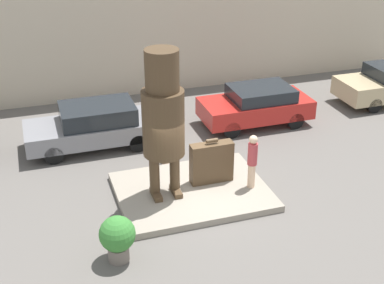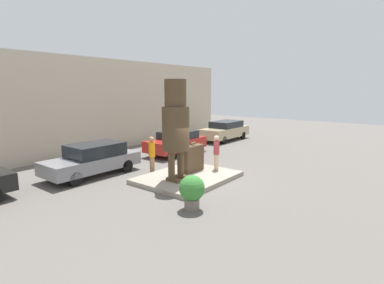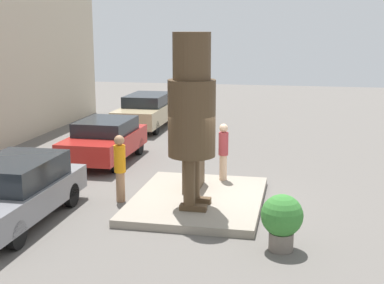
{
  "view_description": "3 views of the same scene",
  "coord_description": "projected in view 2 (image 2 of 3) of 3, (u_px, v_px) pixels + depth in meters",
  "views": [
    {
      "loc": [
        -4.14,
        -12.69,
        8.39
      ],
      "look_at": [
        -0.02,
        -0.06,
        1.75
      ],
      "focal_mm": 50.0,
      "sensor_mm": 36.0,
      "label": 1
    },
    {
      "loc": [
        -10.24,
        -8.24,
        4.05
      ],
      "look_at": [
        -0.03,
        -0.26,
        1.77
      ],
      "focal_mm": 28.0,
      "sensor_mm": 36.0,
      "label": 2
    },
    {
      "loc": [
        -13.25,
        -2.54,
        4.58
      ],
      "look_at": [
        -0.28,
        0.1,
        1.72
      ],
      "focal_mm": 50.0,
      "sensor_mm": 36.0,
      "label": 3
    }
  ],
  "objects": [
    {
      "name": "parked_car_tan",
      "position": [
        225.0,
        130.0,
        24.11
      ],
      "size": [
        4.8,
        1.88,
        1.54
      ],
      "rotation": [
        0.0,
        0.0,
        3.14
      ],
      "color": "tan",
      "rests_on": "ground_plane"
    },
    {
      "name": "giant_suitcase",
      "position": [
        193.0,
        158.0,
        14.18
      ],
      "size": [
        1.27,
        0.38,
        1.41
      ],
      "color": "#4C3823",
      "rests_on": "pedestal"
    },
    {
      "name": "statue_figure",
      "position": [
        176.0,
        122.0,
        12.55
      ],
      "size": [
        1.16,
        1.16,
        4.27
      ],
      "color": "#4C3823",
      "rests_on": "pedestal"
    },
    {
      "name": "parked_car_grey",
      "position": [
        93.0,
        159.0,
        14.25
      ],
      "size": [
        4.48,
        1.89,
        1.51
      ],
      "rotation": [
        0.0,
        0.0,
        3.14
      ],
      "color": "gray",
      "rests_on": "ground_plane"
    },
    {
      "name": "worker_hivis",
      "position": [
        152.0,
        153.0,
        14.54
      ],
      "size": [
        0.31,
        0.31,
        1.81
      ],
      "color": "#A87A56",
      "rests_on": "ground_plane"
    },
    {
      "name": "ground_plane",
      "position": [
        188.0,
        179.0,
        13.64
      ],
      "size": [
        60.0,
        60.0,
        0.0
      ],
      "primitive_type": "plane",
      "color": "#605B56"
    },
    {
      "name": "planter_pot",
      "position": [
        192.0,
        190.0,
        10.12
      ],
      "size": [
        0.88,
        0.88,
        1.21
      ],
      "color": "#70665B",
      "rests_on": "ground_plane"
    },
    {
      "name": "pedestal",
      "position": [
        188.0,
        177.0,
        13.63
      ],
      "size": [
        4.34,
        3.35,
        0.2
      ],
      "color": "gray",
      "rests_on": "ground_plane"
    },
    {
      "name": "tourist",
      "position": [
        216.0,
        151.0,
        14.5
      ],
      "size": [
        0.28,
        0.28,
        1.67
      ],
      "color": "beige",
      "rests_on": "pedestal"
    },
    {
      "name": "building_backdrop",
      "position": [
        78.0,
        106.0,
        18.38
      ],
      "size": [
        28.0,
        0.6,
        6.04
      ],
      "color": "beige",
      "rests_on": "ground_plane"
    },
    {
      "name": "parked_car_red",
      "position": [
        176.0,
        142.0,
        18.92
      ],
      "size": [
        4.06,
        1.88,
        1.45
      ],
      "rotation": [
        0.0,
        0.0,
        3.14
      ],
      "color": "#B2231E",
      "rests_on": "ground_plane"
    }
  ]
}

